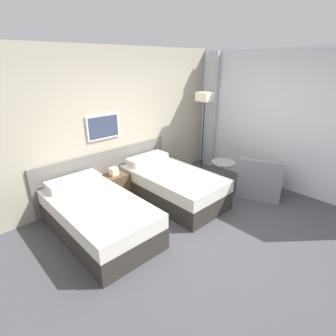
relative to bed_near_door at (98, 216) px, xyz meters
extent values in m
plane|color=#47474C|center=(1.20, -1.02, -0.29)|extent=(16.00, 16.00, 0.00)
cube|color=#B7AD99|center=(1.20, 1.03, 1.06)|extent=(10.00, 0.06, 2.70)
cube|color=slate|center=(0.78, 0.98, 0.17)|extent=(2.77, 0.04, 0.90)
cube|color=white|center=(0.78, 0.98, 1.07)|extent=(0.64, 0.03, 0.44)
cube|color=#333D56|center=(0.78, 0.96, 1.07)|extent=(0.58, 0.01, 0.38)
cube|color=white|center=(3.59, -1.26, 1.06)|extent=(0.06, 4.52, 2.70)
cube|color=silver|center=(3.55, -1.26, 1.03)|extent=(0.03, 4.16, 2.64)
cube|color=#B7BAC1|center=(3.46, 0.65, 1.03)|extent=(0.10, 0.24, 2.64)
cube|color=#332D28|center=(0.00, -0.02, -0.12)|extent=(1.05, 1.94, 0.33)
cube|color=silver|center=(0.00, -0.02, 0.16)|extent=(1.04, 1.92, 0.22)
cube|color=silver|center=(0.00, 0.72, 0.33)|extent=(0.84, 0.34, 0.13)
cube|color=#332D28|center=(1.55, -0.02, -0.12)|extent=(1.05, 1.94, 0.33)
cube|color=silver|center=(1.55, -0.02, 0.16)|extent=(1.04, 1.92, 0.22)
cube|color=silver|center=(1.55, 0.72, 0.33)|extent=(0.84, 0.34, 0.13)
cube|color=brown|center=(0.78, 0.74, -0.04)|extent=(0.48, 0.35, 0.49)
cube|color=beige|center=(0.78, 0.74, 0.28)|extent=(0.14, 0.14, 0.14)
cylinder|color=black|center=(2.89, 0.40, -0.28)|extent=(0.24, 0.24, 0.02)
cylinder|color=black|center=(2.89, 0.40, 0.55)|extent=(0.02, 0.02, 1.65)
cube|color=beige|center=(2.89, 0.40, 1.47)|extent=(0.29, 0.29, 0.18)
cylinder|color=gray|center=(2.57, -0.41, -0.28)|extent=(0.31, 0.31, 0.01)
cylinder|color=gray|center=(2.57, -0.41, 0.01)|extent=(0.05, 0.05, 0.56)
cylinder|color=gray|center=(2.57, -0.41, 0.30)|extent=(0.47, 0.47, 0.02)
cube|color=gray|center=(2.97, -1.02, -0.07)|extent=(0.97, 1.00, 0.44)
cube|color=gray|center=(2.68, -1.14, 0.33)|extent=(0.39, 0.76, 0.36)
cube|color=gray|center=(3.10, -1.34, 0.24)|extent=(0.60, 0.32, 0.18)
cube|color=gray|center=(2.83, -0.70, 0.24)|extent=(0.60, 0.32, 0.18)
camera|label=1|loc=(-1.54, -3.16, 2.16)|focal=28.00mm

